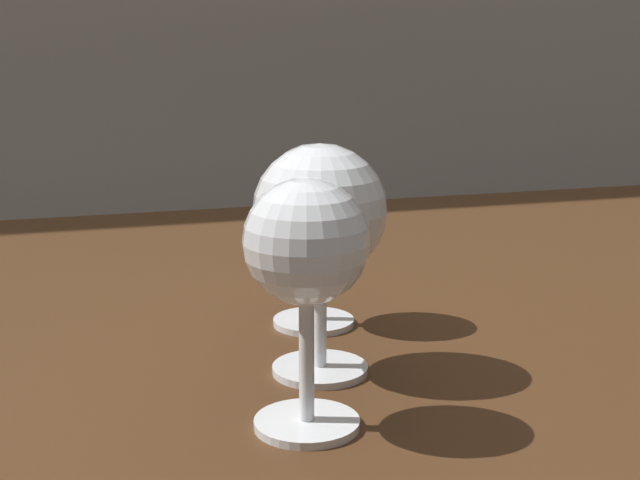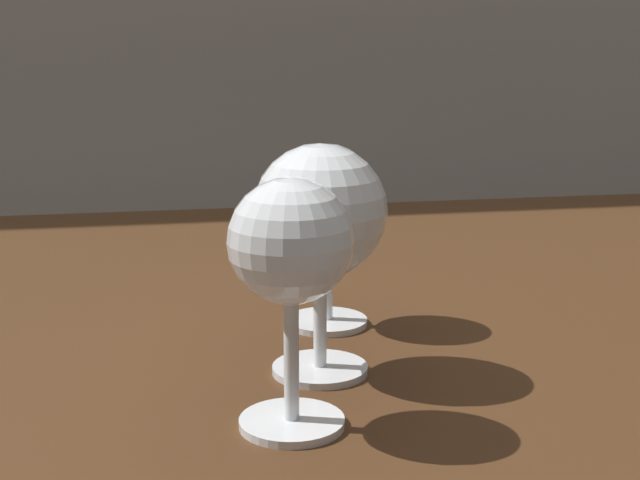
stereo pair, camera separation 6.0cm
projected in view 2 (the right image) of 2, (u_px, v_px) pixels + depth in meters
dining_table at (316, 387)px, 0.83m from camera, size 1.40×0.80×0.73m
wine_glass_pinot at (291, 249)px, 0.51m from camera, size 0.07×0.07×0.15m
wine_glass_merlot at (320, 217)px, 0.60m from camera, size 0.09×0.09×0.16m
wine_glass_cabernet at (327, 198)px, 0.70m from camera, size 0.07×0.07×0.14m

